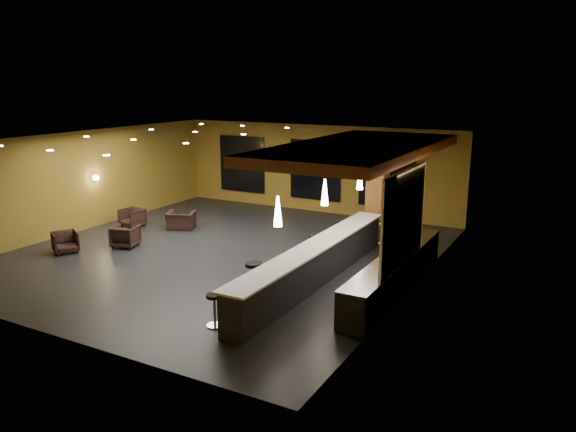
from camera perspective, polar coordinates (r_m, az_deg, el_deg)
The scene contains 34 objects.
floor at distance 17.59m, azimuth -6.53°, elevation -3.88°, with size 12.00×13.00×0.10m, color black.
ceiling at distance 16.87m, azimuth -6.86°, elevation 7.87°, with size 12.00×13.00×0.10m, color black.
wall_back at distance 22.71m, azimuth 2.90°, elevation 4.84°, with size 12.00×0.10×3.50m, color olive.
wall_front at distance 12.55m, azimuth -24.19°, elevation -3.64°, with size 12.00×0.10×3.50m, color olive.
wall_left at distance 21.17m, azimuth -20.22°, elevation 3.37°, with size 0.10×13.00×3.50m, color olive.
wall_right at distance 14.58m, azimuth 13.14°, elevation -0.49°, with size 0.10×13.00×3.50m, color olive.
wood_soffit at distance 15.86m, azimuth 7.28°, elevation 6.80°, with size 3.60×8.00×0.28m, color brown.
window_left at distance 24.33m, azimuth -4.69°, elevation 5.29°, with size 2.20×0.06×2.40m, color black.
window_center at distance 22.62m, azimuth 2.77°, elevation 4.68°, with size 2.20×0.06×2.40m, color black.
window_right at distance 21.50m, azimuth 10.00°, elevation 4.02°, with size 2.20×0.06×2.40m, color black.
tile_backsplash at distance 13.61m, azimuth 11.69°, elevation -0.33°, with size 0.06×3.20×2.40m, color white.
bar_counter at distance 14.83m, azimuth 2.83°, elevation -4.93°, with size 0.60×8.00×1.00m, color black.
bar_top at distance 14.67m, azimuth 2.85°, elevation -2.99°, with size 0.78×8.10×0.05m, color silver.
prep_counter at distance 14.60m, azimuth 10.81°, elevation -5.76°, with size 0.70×6.00×0.86m, color black.
prep_top at distance 14.46m, azimuth 10.89°, elevation -4.06°, with size 0.72×6.00×0.03m, color silver.
wall_shelf_lower at distance 13.56m, azimuth 10.79°, elevation -2.08°, with size 0.30×1.50×0.03m, color silver.
wall_shelf_upper at distance 13.45m, azimuth 10.88°, elevation -0.24°, with size 0.30×1.50×0.03m, color silver.
column at distance 18.64m, azimuth 9.07°, elevation 2.75°, with size 0.60×0.60×3.50m, color brown.
wall_sconce at distance 21.36m, azimuth -18.93°, elevation 3.70°, with size 0.22×0.22×0.22m, color #FFE5B2.
pendant_0 at distance 12.62m, azimuth -1.04°, elevation 0.49°, with size 0.20×0.20×0.70m, color white.
pendant_1 at distance 14.79m, azimuth 3.76°, elevation 2.43°, with size 0.20×0.20×0.70m, color white.
pendant_2 at distance 17.06m, azimuth 7.32°, elevation 3.85°, with size 0.20×0.20×0.70m, color white.
staff_a at distance 16.67m, azimuth 10.04°, elevation -1.73°, with size 0.63×0.41×1.72m, color black.
staff_b at distance 17.66m, azimuth 10.59°, elevation -0.79°, with size 0.86×0.67×1.78m, color black.
staff_c at distance 17.03m, azimuth 12.34°, elevation -1.82°, with size 0.76×0.49×1.55m, color black.
armchair_a at distance 18.71m, azimuth -21.69°, elevation -2.48°, with size 0.71×0.73×0.67m, color black.
armchair_b at distance 18.72m, azimuth -16.19°, elevation -1.99°, with size 0.75×0.77×0.70m, color black.
armchair_c at distance 21.18m, azimuth -15.54°, elevation -0.17°, with size 0.74×0.76×0.69m, color black.
armchair_d at distance 20.51m, azimuth -10.80°, elevation -0.43°, with size 0.97×0.85×0.63m, color black.
bar_stool_0 at distance 12.38m, azimuth -7.48°, elevation -9.03°, with size 0.37×0.37×0.74m.
bar_stool_1 at distance 13.90m, azimuth -3.49°, elevation -6.00°, with size 0.44×0.44×0.86m.
bar_stool_2 at distance 15.09m, azimuth 0.02°, elevation -4.72°, with size 0.37×0.37×0.73m.
bar_stool_3 at distance 16.55m, azimuth 2.81°, elevation -2.91°, with size 0.40×0.40×0.79m.
bar_stool_4 at distance 18.15m, azimuth 5.42°, elevation -1.33°, with size 0.43×0.43×0.85m.
Camera 1 is at (9.74, -13.67, 5.22)m, focal length 35.00 mm.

